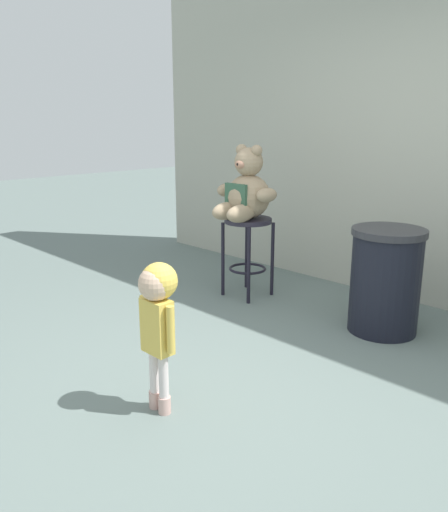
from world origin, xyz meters
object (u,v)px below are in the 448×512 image
(teddy_bear, at_px, (246,192))
(trash_bin, at_px, (385,280))
(bar_stool_with_teddy, at_px, (248,240))
(child_walking, at_px, (158,306))

(teddy_bear, height_order, trash_bin, teddy_bear)
(bar_stool_with_teddy, xyz_separation_m, child_walking, (0.97, -1.77, 0.09))
(teddy_bear, distance_m, trash_bin, 1.41)
(bar_stool_with_teddy, xyz_separation_m, teddy_bear, (0.00, -0.03, 0.43))
(teddy_bear, bearing_deg, trash_bin, 6.58)
(bar_stool_with_teddy, xyz_separation_m, trash_bin, (1.28, 0.12, -0.12))
(bar_stool_with_teddy, height_order, trash_bin, trash_bin)
(child_walking, bearing_deg, bar_stool_with_teddy, 38.68)
(bar_stool_with_teddy, height_order, child_walking, child_walking)
(trash_bin, bearing_deg, bar_stool_with_teddy, -174.77)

